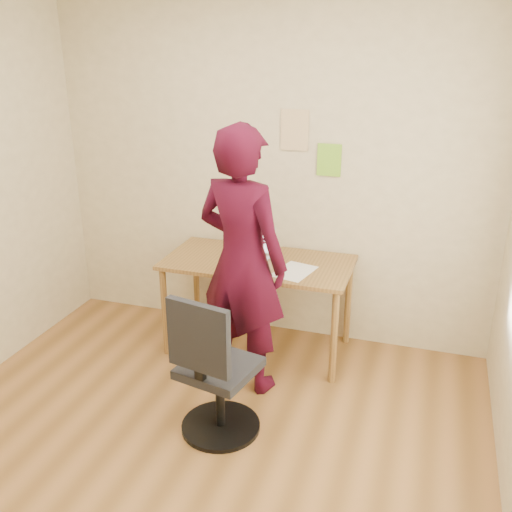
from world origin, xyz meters
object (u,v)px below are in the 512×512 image
(desk, at_px, (258,271))
(phone, at_px, (266,272))
(laptop, at_px, (250,251))
(office_chair, at_px, (214,377))
(person, at_px, (242,261))

(desk, distance_m, phone, 0.26)
(laptop, bearing_deg, desk, -20.20)
(desk, distance_m, laptop, 0.17)
(office_chair, bearing_deg, laptop, 109.39)
(desk, xyz_separation_m, person, (0.04, -0.47, 0.26))
(office_chair, distance_m, person, 0.80)
(phone, bearing_deg, person, -137.46)
(desk, relative_size, laptop, 3.78)
(phone, xyz_separation_m, office_chair, (-0.06, -0.88, -0.34))
(desk, xyz_separation_m, laptop, (-0.08, 0.05, 0.14))
(phone, bearing_deg, laptop, 100.70)
(desk, bearing_deg, laptop, 149.17)
(person, bearing_deg, phone, -93.21)
(office_chair, bearing_deg, person, 104.72)
(laptop, xyz_separation_m, phone, (0.21, -0.26, -0.05))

